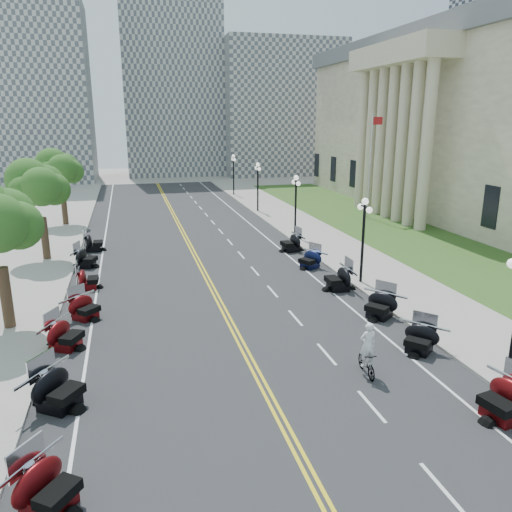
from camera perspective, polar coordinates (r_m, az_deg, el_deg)
ground at (r=23.84m, az=-2.85°, el=-7.83°), size 160.00×160.00×0.00m
road at (r=33.13m, az=-6.35°, el=-1.15°), size 16.00×90.00×0.01m
centerline_yellow_a at (r=33.11m, az=-6.56°, el=-1.15°), size 0.12×90.00×0.00m
centerline_yellow_b at (r=33.15m, az=-6.15°, el=-1.12°), size 0.12×90.00×0.00m
edge_line_north at (r=34.55m, az=4.21°, el=-0.38°), size 0.12×90.00×0.00m
edge_line_south at (r=32.92m, az=-17.45°, el=-1.88°), size 0.12×90.00×0.00m
lane_dash_3 at (r=15.32m, az=20.48°, el=-23.56°), size 0.12×2.00×0.00m
lane_dash_4 at (r=18.07m, az=13.06°, el=-16.36°), size 0.12×2.00×0.00m
lane_dash_5 at (r=21.22m, az=8.06°, el=-11.02°), size 0.12×2.00×0.00m
lane_dash_6 at (r=24.62m, az=4.52°, el=-7.06°), size 0.12×2.00×0.00m
lane_dash_7 at (r=28.17m, az=1.89°, el=-4.05°), size 0.12×2.00×0.00m
lane_dash_8 at (r=31.84m, az=-0.12°, el=-1.73°), size 0.12×2.00×0.00m
lane_dash_9 at (r=35.57m, az=-1.71°, el=0.12°), size 0.12×2.00×0.00m
lane_dash_10 at (r=39.36m, az=-3.00°, el=1.61°), size 0.12×2.00×0.00m
lane_dash_11 at (r=43.18m, az=-4.06°, el=2.84°), size 0.12×2.00×0.00m
lane_dash_12 at (r=47.04m, az=-4.95°, el=3.87°), size 0.12×2.00×0.00m
lane_dash_13 at (r=50.92m, az=-5.71°, el=4.74°), size 0.12×2.00×0.00m
lane_dash_14 at (r=54.81m, az=-6.36°, el=5.48°), size 0.12×2.00×0.00m
lane_dash_15 at (r=58.72m, az=-6.92°, el=6.13°), size 0.12×2.00×0.00m
lane_dash_16 at (r=62.64m, az=-7.42°, el=6.69°), size 0.12×2.00×0.00m
lane_dash_17 at (r=66.57m, az=-7.86°, el=7.19°), size 0.12×2.00×0.00m
lane_dash_18 at (r=70.51m, az=-8.25°, el=7.64°), size 0.12×2.00×0.00m
lane_dash_19 at (r=74.45m, az=-8.60°, el=8.03°), size 0.12×2.00×0.00m
sidewalk_north at (r=36.02m, az=10.41°, el=0.16°), size 5.00×90.00×0.15m
sidewalk_south at (r=33.41m, az=-24.48°, el=-2.22°), size 5.00×90.00×0.15m
lawn at (r=46.06m, az=14.22°, el=3.25°), size 9.00×60.00×0.10m
civic_building at (r=56.64m, az=26.22°, el=13.41°), size 26.00×51.00×17.80m
distant_block_a at (r=84.66m, az=-24.80°, el=16.53°), size 18.00×14.00×26.00m
distant_block_b at (r=90.03m, az=-9.61°, el=18.81°), size 16.00×12.00×30.00m
distant_block_c at (r=90.40m, az=2.61°, el=16.45°), size 20.00×14.00×22.00m
street_lamp_2 at (r=29.36m, az=12.11°, el=1.68°), size 0.50×1.20×4.90m
street_lamp_3 at (r=40.22m, az=4.54°, el=5.65°), size 0.50×1.20×4.90m
street_lamp_4 at (r=51.58m, az=0.20°, el=7.86°), size 0.50×1.20×4.90m
street_lamp_5 at (r=63.18m, az=-2.58°, el=9.25°), size 0.50×1.20×4.90m
flagpole at (r=49.06m, az=12.89°, el=9.91°), size 1.10×0.20×10.00m
tree_3 at (r=36.23m, az=-23.50°, el=6.79°), size 4.80×4.80×9.20m
tree_4 at (r=48.04m, az=-21.42°, el=8.83°), size 4.80×4.80×9.20m
motorcycle_n_3 at (r=18.49m, az=26.60°, el=-14.33°), size 2.49×2.49×1.47m
motorcycle_n_4 at (r=22.01m, az=18.22°, el=-8.87°), size 2.59×2.59×1.28m
motorcycle_n_5 at (r=25.11m, az=13.98°, el=-5.36°), size 2.76×2.76×1.38m
motorcycle_n_6 at (r=28.57m, az=9.42°, el=-2.44°), size 2.17×2.17×1.48m
motorcycle_n_7 at (r=32.52m, az=6.17°, el=-0.29°), size 2.50×2.50×1.29m
motorcycle_n_8 at (r=36.52m, az=4.04°, el=1.64°), size 2.25×2.25×1.44m
motorcycle_s_3 at (r=14.45m, az=-22.76°, el=-23.01°), size 2.83×2.83×1.42m
motorcycle_s_4 at (r=18.43m, az=-21.68°, el=-13.80°), size 2.98×2.98×1.50m
motorcycle_s_5 at (r=22.69m, az=-20.99°, el=-8.28°), size 2.61×2.61×1.36m
motorcycle_s_6 at (r=25.61m, az=-18.99°, el=-5.46°), size 2.61×2.61×1.29m
motorcycle_s_7 at (r=29.98m, az=-18.71°, el=-2.39°), size 1.89×1.89×1.30m
motorcycle_s_8 at (r=34.31m, az=-18.89°, el=-0.15°), size 2.47×2.47×1.36m
motorcycle_s_9 at (r=38.39m, az=-18.12°, el=1.57°), size 2.07×2.07×1.42m
bicycle at (r=19.73m, az=12.51°, el=-11.84°), size 0.61×1.67×0.98m
cyclist_rider at (r=19.15m, az=12.76°, el=-8.16°), size 0.65×0.42×1.78m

